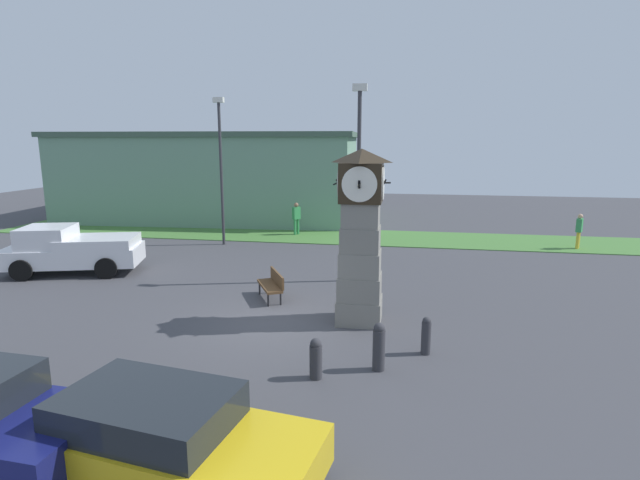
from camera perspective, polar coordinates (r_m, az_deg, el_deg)
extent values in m
plane|color=#424247|center=(14.27, -5.38, -9.52)|extent=(71.49, 71.49, 0.00)
cube|color=gray|center=(14.34, 4.52, -7.94)|extent=(1.23, 1.23, 0.68)
cube|color=gray|center=(14.13, 4.56, -5.33)|extent=(1.17, 1.17, 0.68)
cube|color=gray|center=(13.95, 4.61, -2.65)|extent=(1.11, 1.11, 0.68)
cube|color=gray|center=(13.80, 4.65, 0.10)|extent=(1.05, 1.05, 0.68)
cube|color=gray|center=(13.69, 4.70, 2.91)|extent=(0.99, 0.99, 0.68)
cube|color=#2D2316|center=(13.59, 4.76, 6.56)|extent=(1.13, 1.13, 1.07)
cylinder|color=white|center=(14.17, 4.97, 6.75)|extent=(0.92, 0.04, 0.92)
cube|color=black|center=(14.20, 4.98, 6.76)|extent=(0.06, 0.11, 0.21)
cube|color=black|center=(14.20, 4.98, 6.76)|extent=(0.04, 0.32, 0.21)
cylinder|color=white|center=(13.01, 4.52, 6.36)|extent=(0.92, 0.04, 0.92)
cube|color=black|center=(12.98, 4.51, 6.35)|extent=(0.06, 0.04, 0.21)
cube|color=black|center=(12.98, 4.51, 6.35)|extent=(0.04, 0.35, 0.11)
cylinder|color=white|center=(13.55, 7.23, 6.50)|extent=(0.04, 0.92, 0.92)
cube|color=black|center=(13.55, 7.35, 6.50)|extent=(0.13, 0.06, 0.20)
cube|color=black|center=(13.55, 7.35, 6.50)|extent=(0.35, 0.04, 0.05)
cylinder|color=white|center=(13.65, 2.30, 6.62)|extent=(0.04, 0.92, 0.92)
cube|color=black|center=(13.66, 2.18, 6.62)|extent=(0.18, 0.06, 0.17)
cube|color=black|center=(13.66, 2.18, 6.62)|extent=(0.33, 0.04, 0.18)
pyramid|color=#2D2316|center=(13.55, 4.81, 9.60)|extent=(1.18, 1.18, 0.37)
cylinder|color=#333338|center=(12.47, 12.02, -10.92)|extent=(0.23, 0.23, 0.80)
sphere|color=#333338|center=(12.31, 12.10, -9.05)|extent=(0.21, 0.21, 0.21)
cylinder|color=#333338|center=(11.46, 6.73, -12.38)|extent=(0.28, 0.28, 0.95)
sphere|color=#333338|center=(11.27, 6.80, -9.98)|extent=(0.25, 0.25, 0.25)
cylinder|color=#333338|center=(11.06, -0.48, -13.76)|extent=(0.28, 0.28, 0.75)
sphere|color=#333338|center=(10.89, -0.48, -11.79)|extent=(0.25, 0.25, 0.25)
cylinder|color=black|center=(9.80, -25.55, -18.84)|extent=(0.65, 0.26, 0.64)
cube|color=gold|center=(8.34, -16.84, -21.77)|extent=(4.79, 2.54, 0.62)
cube|color=#1E2328|center=(8.23, -19.12, -17.79)|extent=(2.74, 2.08, 0.51)
cylinder|color=black|center=(8.52, -4.52, -22.59)|extent=(0.67, 0.32, 0.64)
cylinder|color=black|center=(9.83, -20.71, -18.34)|extent=(0.67, 0.32, 0.64)
cylinder|color=black|center=(8.76, -28.62, -22.98)|extent=(0.67, 0.32, 0.64)
cube|color=silver|center=(21.48, -26.38, -1.60)|extent=(5.33, 3.27, 0.70)
cube|color=silver|center=(21.66, -28.72, 0.31)|extent=(2.19, 2.28, 0.80)
cube|color=silver|center=(21.06, -23.97, -0.16)|extent=(3.18, 2.65, 0.36)
cylinder|color=black|center=(21.28, -30.94, -2.98)|extent=(0.85, 0.49, 0.80)
cylinder|color=black|center=(22.94, -29.04, -1.86)|extent=(0.85, 0.49, 0.80)
cylinder|color=black|center=(20.21, -23.22, -2.96)|extent=(0.85, 0.49, 0.80)
cylinder|color=black|center=(21.95, -21.83, -1.77)|extent=(0.85, 0.49, 0.80)
cube|color=brown|center=(16.23, -5.78, -5.26)|extent=(1.20, 1.64, 0.08)
cube|color=brown|center=(16.21, -4.93, -4.34)|extent=(0.82, 1.43, 0.40)
cylinder|color=#262628|center=(16.85, -6.92, -5.45)|extent=(0.06, 0.06, 0.45)
cylinder|color=#262628|center=(15.66, -5.95, -6.75)|extent=(0.06, 0.06, 0.45)
cylinder|color=#262628|center=(16.93, -5.59, -5.34)|extent=(0.06, 0.06, 0.45)
cylinder|color=#262628|center=(15.74, -4.52, -6.62)|extent=(0.06, 0.06, 0.45)
cylinder|color=#338C4C|center=(27.14, -2.53, 1.50)|extent=(0.14, 0.14, 0.88)
cylinder|color=#338C4C|center=(27.03, -2.88, 1.46)|extent=(0.14, 0.14, 0.88)
cube|color=#338C4C|center=(26.97, -2.72, 3.09)|extent=(0.45, 0.46, 0.66)
sphere|color=#8C664C|center=(26.90, -2.73, 4.03)|extent=(0.24, 0.24, 0.24)
cylinder|color=gold|center=(26.58, 27.42, -0.03)|extent=(0.14, 0.14, 0.84)
cylinder|color=gold|center=(26.39, 27.35, -0.10)|extent=(0.14, 0.14, 0.84)
cube|color=#338C4C|center=(26.37, 27.53, 1.50)|extent=(0.39, 0.47, 0.63)
sphere|color=tan|center=(26.31, 27.61, 2.42)|extent=(0.23, 0.23, 0.23)
cylinder|color=#333338|center=(24.72, -11.21, 7.26)|extent=(0.14, 0.14, 6.81)
cube|color=silver|center=(24.74, -11.53, 15.42)|extent=(0.50, 0.24, 0.24)
cylinder|color=#333338|center=(17.83, 4.41, 5.80)|extent=(0.14, 0.14, 6.72)
cube|color=silver|center=(17.83, 4.59, 17.00)|extent=(0.50, 0.24, 0.24)
cube|color=gray|center=(34.54, -11.64, 7.05)|extent=(18.67, 11.15, 5.26)
cube|color=#405849|center=(34.46, -11.82, 11.66)|extent=(19.23, 11.49, 0.30)
cube|color=#477A38|center=(26.48, 6.80, 0.26)|extent=(42.89, 4.31, 0.04)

